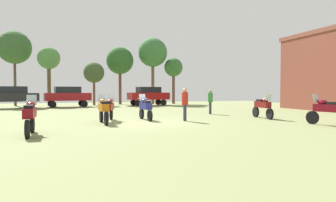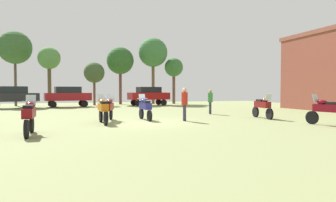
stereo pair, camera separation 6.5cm
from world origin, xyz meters
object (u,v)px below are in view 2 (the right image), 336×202
(motorcycle_1, at_px, (145,107))
(car_2, at_px, (14,96))
(car_3, at_px, (149,95))
(tree_2, at_px, (94,73))
(tree_8, at_px, (174,68))
(motorcycle_5, at_px, (263,106))
(tree_3, at_px, (153,53))
(motorcycle_6, at_px, (109,108))
(person_2, at_px, (210,100))
(motorcycle_4, at_px, (29,116))
(person_1, at_px, (185,102))
(tree_5, at_px, (15,48))
(tree_4, at_px, (120,61))
(car_1, at_px, (68,95))
(motorcycle_8, at_px, (103,109))
(motorcycle_3, at_px, (327,110))
(tree_6, at_px, (49,59))

(motorcycle_1, xyz_separation_m, car_2, (-9.11, 14.02, 0.46))
(car_2, relative_size, car_3, 1.00)
(tree_2, bearing_deg, tree_8, 6.82)
(motorcycle_5, xyz_separation_m, tree_3, (-1.67, 20.11, 5.38))
(motorcycle_6, relative_size, car_2, 0.48)
(motorcycle_1, xyz_separation_m, person_2, (5.25, 2.81, 0.29))
(motorcycle_4, xyz_separation_m, tree_3, (10.57, 23.49, 5.37))
(motorcycle_5, relative_size, car_3, 0.49)
(motorcycle_1, relative_size, car_3, 0.47)
(car_2, distance_m, person_1, 18.74)
(tree_5, bearing_deg, tree_8, 0.26)
(motorcycle_6, height_order, tree_3, tree_3)
(tree_4, bearing_deg, tree_2, -156.74)
(car_1, height_order, person_1, car_1)
(motorcycle_8, bearing_deg, tree_2, 84.60)
(motorcycle_4, distance_m, car_1, 19.37)
(motorcycle_3, height_order, motorcycle_8, same)
(motorcycle_4, height_order, motorcycle_6, motorcycle_4)
(car_3, relative_size, tree_5, 0.58)
(motorcycle_3, relative_size, tree_3, 0.28)
(person_1, bearing_deg, tree_6, -149.30)
(motorcycle_8, xyz_separation_m, car_1, (-2.03, 16.18, 0.44))
(motorcycle_4, height_order, tree_2, tree_2)
(motorcycle_6, distance_m, tree_3, 21.16)
(car_1, bearing_deg, motorcycle_5, -154.22)
(car_1, distance_m, tree_3, 11.60)
(tree_3, bearing_deg, tree_5, -178.92)
(motorcycle_8, xyz_separation_m, tree_4, (3.69, 20.29, 4.30))
(motorcycle_3, distance_m, person_2, 8.28)
(car_1, relative_size, tree_8, 0.82)
(car_2, bearing_deg, car_3, -91.77)
(motorcycle_8, xyz_separation_m, car_2, (-6.70, 15.23, 0.44))
(motorcycle_5, distance_m, car_3, 16.91)
(motorcycle_4, bearing_deg, tree_3, 64.75)
(person_2, height_order, tree_8, tree_8)
(car_3, xyz_separation_m, tree_8, (3.90, 3.27, 3.15))
(tree_2, bearing_deg, tree_5, 172.48)
(car_1, height_order, tree_6, tree_6)
(motorcycle_5, height_order, tree_4, tree_4)
(tree_6, bearing_deg, car_1, -59.53)
(motorcycle_6, distance_m, tree_6, 19.27)
(motorcycle_3, height_order, person_2, person_2)
(motorcycle_4, xyz_separation_m, car_2, (-3.75, 18.40, 0.44))
(motorcycle_1, xyz_separation_m, tree_2, (-1.74, 17.78, 2.83))
(motorcycle_6, height_order, tree_2, tree_2)
(person_2, distance_m, tree_6, 19.73)
(motorcycle_1, bearing_deg, person_1, -34.48)
(motorcycle_3, distance_m, car_1, 23.42)
(motorcycle_5, relative_size, car_2, 0.49)
(motorcycle_8, height_order, tree_2, tree_2)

